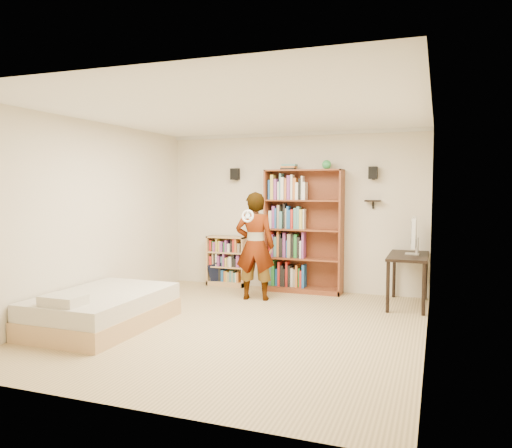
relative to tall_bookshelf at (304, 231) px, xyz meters
The scene contains 14 objects.
ground 2.54m from the tall_bookshelf, 95.75° to the right, with size 4.50×5.00×0.01m, color tan.
room_shell 2.43m from the tall_bookshelf, 95.75° to the right, with size 4.52×5.02×2.71m.
crown_molding 2.84m from the tall_bookshelf, 95.75° to the right, with size 4.50×5.00×0.06m.
speaker_left 1.61m from the tall_bookshelf, behind, with size 0.14×0.12×0.20m, color black.
speaker_right 1.48m from the tall_bookshelf, ahead, with size 0.14×0.12×0.20m, color black.
wall_shelf 1.24m from the tall_bookshelf, ahead, with size 0.25×0.16×0.03m, color black.
tall_bookshelf is the anchor object (origin of this frame).
low_bookshelf 1.55m from the tall_bookshelf, behind, with size 0.71×0.27×0.89m, color tan, non-canonical shape.
computer_desk 1.88m from the tall_bookshelf, 13.88° to the right, with size 0.56×1.13×0.77m, color black, non-canonical shape.
imac 1.81m from the tall_bookshelf, 11.99° to the right, with size 0.11×0.55×0.55m, color silver, non-canonical shape.
daybed 3.54m from the tall_bookshelf, 122.38° to the right, with size 1.22×1.87×0.55m, color beige, non-canonical shape.
person 1.01m from the tall_bookshelf, 125.24° to the right, with size 0.62×0.41×1.70m, color black.
wii_wheel 1.30m from the tall_bookshelf, 116.92° to the right, with size 0.20×0.20×0.03m, color silver.
navy_bag 1.81m from the tall_bookshelf, behind, with size 0.31×0.20×0.41m, color black, non-canonical shape.
Camera 1 is at (2.34, -5.79, 1.78)m, focal length 35.00 mm.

